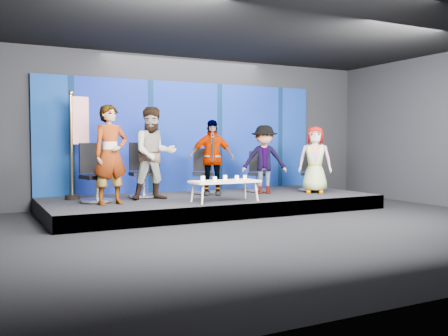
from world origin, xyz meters
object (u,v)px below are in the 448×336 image
Objects in this scene: panelist_d at (264,160)px; mug_b at (215,179)px; chair_b at (143,179)px; panelist_a at (111,155)px; chair_a at (96,183)px; panelist_b at (154,153)px; panelist_e at (315,160)px; mug_a at (203,179)px; panelist_c at (211,158)px; coffee_table at (225,182)px; mug_d at (237,178)px; chair_c at (203,179)px; flag_stand at (77,142)px; chair_d at (257,178)px; mug_c at (225,178)px; mug_e at (245,177)px; chair_e at (310,178)px.

mug_b is at bearing -121.35° from panelist_d.
panelist_a is at bearing -131.32° from chair_b.
panelist_b reaches higher than chair_a.
mug_a is (-3.07, -0.53, -0.30)m from panelist_e.
coffee_table is at bearing -81.06° from panelist_c.
mug_d is at bearing 9.64° from mug_b.
chair_c is 1.84m from mug_b.
flag_stand reaches higher than mug_b.
coffee_table is at bearing -4.01° from mug_a.
chair_d is (1.34, 0.29, -0.51)m from panelist_c.
coffee_table is at bearing 176.01° from mug_d.
panelist_b reaches higher than panelist_a.
mug_c is at bearing -33.09° from chair_a.
flag_stand is at bearing -163.28° from panelist_d.
mug_d is at bearing -25.80° from panelist_a.
mug_d is at bearing -129.88° from panelist_e.
panelist_e reaches higher than mug_a.
chair_c is at bearing 11.38° from chair_b.
mug_c is (-1.41, -0.82, -0.31)m from panelist_d.
chair_b is 0.85× the size of coffee_table.
panelist_b reaches higher than chair_c.
mug_e is (-1.10, -1.37, 0.14)m from chair_d.
chair_d is at bearing -6.26° from chair_a.
panelist_e reaches higher than mug_e.
panelist_c is at bearing -7.89° from chair_b.
flag_stand is at bearing 151.16° from mug_e.
chair_e is 3.42m from mug_a.
flag_stand is at bearing 148.37° from mug_c.
mug_b is at bearing -167.05° from mug_e.
mug_b is 0.54m from mug_d.
mug_a is at bearing -118.03° from chair_d.
mug_c and mug_d have the same top height.
panelist_e reaches higher than chair_d.
panelist_a is 2.69m from chair_c.
panelist_b is at bearing 129.03° from mug_b.
panelist_b is 1.14× the size of panelist_c.
chair_c is 0.66× the size of panelist_d.
panelist_b is at bearing 126.18° from mug_a.
flag_stand reaches higher than mug_a.
panelist_a reaches higher than chair_d.
panelist_b is 1.60m from flag_stand.
flag_stand is (-0.22, 0.68, 0.79)m from chair_a.
coffee_table is (-1.49, -0.95, -0.39)m from panelist_d.
mug_e is at bearing -121.41° from chair_e.
panelist_c is at bearing -24.54° from flag_stand.
coffee_table is at bearing -36.44° from chair_a.
chair_b is 2.81m from chair_d.
panelist_e is at bearing 13.16° from mug_e.
chair_d is at bearing 34.33° from mug_a.
panelist_a is 3.86m from chair_d.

